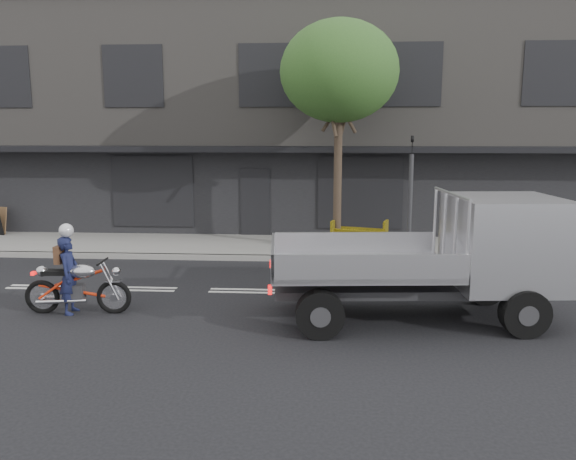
{
  "coord_description": "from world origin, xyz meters",
  "views": [
    {
      "loc": [
        1.82,
        -12.34,
        3.63
      ],
      "look_at": [
        0.98,
        0.5,
        1.35
      ],
      "focal_mm": 35.0,
      "sensor_mm": 36.0,
      "label": 1
    }
  ],
  "objects_px": {
    "street_tree": "(339,72)",
    "rider": "(69,275)",
    "flatbed_ute": "(478,247)",
    "construction_barrier": "(360,236)",
    "motorcycle": "(77,286)",
    "traffic_light_pole": "(410,203)"
  },
  "relations": [
    {
      "from": "street_tree",
      "to": "rider",
      "type": "distance_m",
      "value": 9.25
    },
    {
      "from": "flatbed_ute",
      "to": "construction_barrier",
      "type": "relative_size",
      "value": 3.42
    },
    {
      "from": "motorcycle",
      "to": "flatbed_ute",
      "type": "bearing_deg",
      "value": -2.24
    },
    {
      "from": "flatbed_ute",
      "to": "traffic_light_pole",
      "type": "bearing_deg",
      "value": 91.69
    },
    {
      "from": "traffic_light_pole",
      "to": "street_tree",
      "type": "bearing_deg",
      "value": 156.97
    },
    {
      "from": "motorcycle",
      "to": "construction_barrier",
      "type": "height_order",
      "value": "motorcycle"
    },
    {
      "from": "street_tree",
      "to": "flatbed_ute",
      "type": "bearing_deg",
      "value": -66.24
    },
    {
      "from": "rider",
      "to": "flatbed_ute",
      "type": "xyz_separation_m",
      "value": [
        8.02,
        0.16,
        0.65
      ]
    },
    {
      "from": "motorcycle",
      "to": "rider",
      "type": "relative_size",
      "value": 1.37
    },
    {
      "from": "rider",
      "to": "flatbed_ute",
      "type": "bearing_deg",
      "value": -92.26
    },
    {
      "from": "street_tree",
      "to": "construction_barrier",
      "type": "distance_m",
      "value": 4.73
    },
    {
      "from": "street_tree",
      "to": "motorcycle",
      "type": "xyz_separation_m",
      "value": [
        -5.31,
        -5.97,
        -4.71
      ]
    },
    {
      "from": "street_tree",
      "to": "flatbed_ute",
      "type": "distance_m",
      "value": 7.43
    },
    {
      "from": "street_tree",
      "to": "traffic_light_pole",
      "type": "height_order",
      "value": "street_tree"
    },
    {
      "from": "rider",
      "to": "construction_barrier",
      "type": "distance_m",
      "value": 8.32
    },
    {
      "from": "street_tree",
      "to": "construction_barrier",
      "type": "xyz_separation_m",
      "value": [
        0.67,
        -0.35,
        -4.67
      ]
    },
    {
      "from": "motorcycle",
      "to": "street_tree",
      "type": "bearing_deg",
      "value": 44.99
    },
    {
      "from": "flatbed_ute",
      "to": "motorcycle",
      "type": "bearing_deg",
      "value": 176.39
    },
    {
      "from": "motorcycle",
      "to": "construction_barrier",
      "type": "bearing_deg",
      "value": 39.89
    },
    {
      "from": "flatbed_ute",
      "to": "construction_barrier",
      "type": "distance_m",
      "value": 5.85
    },
    {
      "from": "traffic_light_pole",
      "to": "rider",
      "type": "xyz_separation_m",
      "value": [
        -7.46,
        -5.12,
        -0.87
      ]
    },
    {
      "from": "traffic_light_pole",
      "to": "rider",
      "type": "relative_size",
      "value": 2.23
    }
  ]
}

